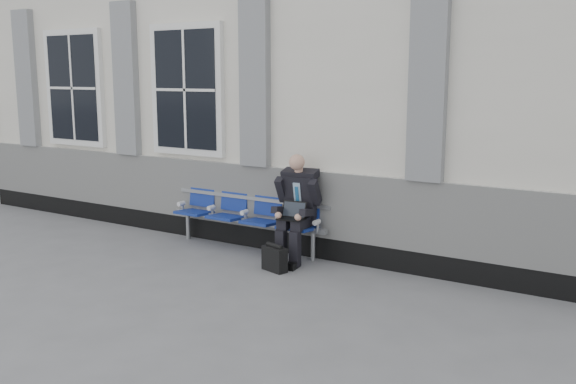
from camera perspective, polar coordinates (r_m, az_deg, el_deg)
The scene contains 5 objects.
ground at distance 9.35m, azimuth -16.09°, elevation -5.36°, with size 70.00×70.00×0.00m, color slate.
station_building at distance 11.62m, azimuth -3.74°, elevation 9.12°, with size 14.40×4.40×4.49m.
bench at distance 9.17m, azimuth -3.64°, elevation -1.72°, with size 2.60×0.47×0.91m.
businessman at distance 8.52m, azimuth 0.81°, elevation -1.08°, with size 0.61×0.82×1.45m.
briefcase at distance 8.21m, azimuth -1.20°, elevation -5.92°, with size 0.38×0.24×0.36m.
Camera 1 is at (6.78, -5.95, 2.47)m, focal length 40.00 mm.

